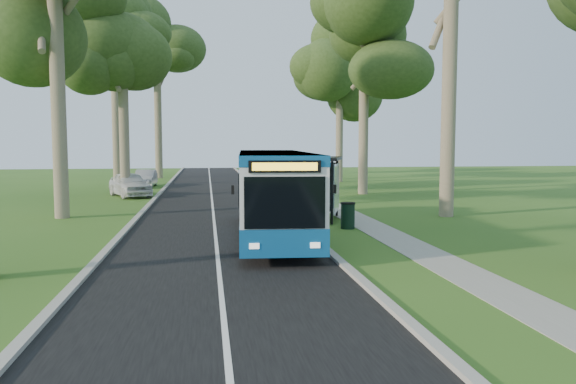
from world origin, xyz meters
The scene contains 17 objects.
ground centered at (0.00, 0.00, 0.00)m, with size 120.00×120.00×0.00m, color #305A1C.
road centered at (-3.50, 10.00, 0.01)m, with size 7.00×100.00×0.02m, color black.
kerb_east centered at (0.00, 10.00, 0.06)m, with size 0.25×100.00×0.12m, color #9E9B93.
kerb_west centered at (-7.00, 10.00, 0.06)m, with size 0.25×100.00×0.12m, color #9E9B93.
centre_line centered at (-3.50, 10.00, 0.02)m, with size 0.12×100.00×0.01m, color white.
footpath centered at (3.00, 10.00, 0.01)m, with size 1.50×100.00×0.02m, color gray.
bus centered at (-1.32, 1.69, 1.63)m, with size 3.25×12.02×3.15m.
bus_stop_sign centered at (0.30, 0.96, 1.53)m, with size 0.09×0.35×2.45m.
bus_shelter centered at (1.42, 5.21, 2.02)m, with size 2.72×3.72×2.86m.
litter_bin centered at (1.88, 2.90, 0.55)m, with size 0.62×0.62×1.08m.
car_white centered at (-8.77, 18.41, 0.80)m, with size 1.90×4.72×1.61m, color silver.
car_silver centered at (-8.62, 26.43, 0.69)m, with size 1.45×4.16×1.37m, color #95969C.
tree_west_c centered at (-9.00, 18.00, 9.71)m, with size 5.20×5.20×13.09m.
tree_west_d centered at (-11.00, 28.00, 11.60)m, with size 5.20×5.20×15.66m.
tree_west_e centered at (-8.50, 38.00, 12.70)m, with size 5.20×5.20×17.17m.
tree_east_c centered at (6.80, 18.00, 10.37)m, with size 5.20×5.20×13.99m.
tree_east_d centered at (8.00, 30.00, 9.88)m, with size 5.20×5.20×13.32m.
Camera 1 is at (-3.80, -19.22, 3.49)m, focal length 35.00 mm.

